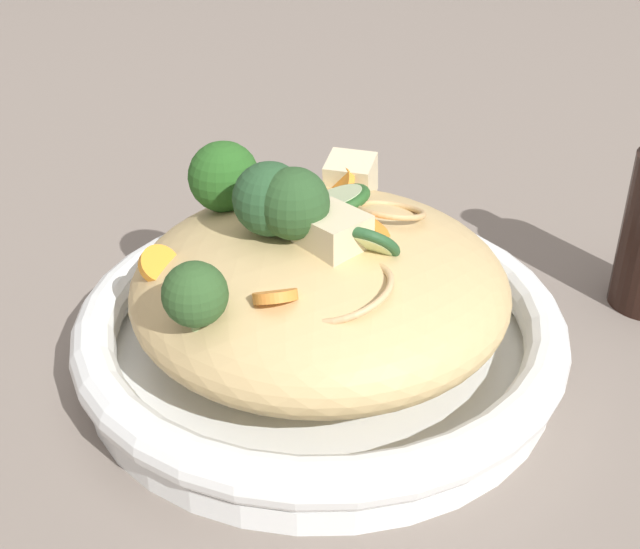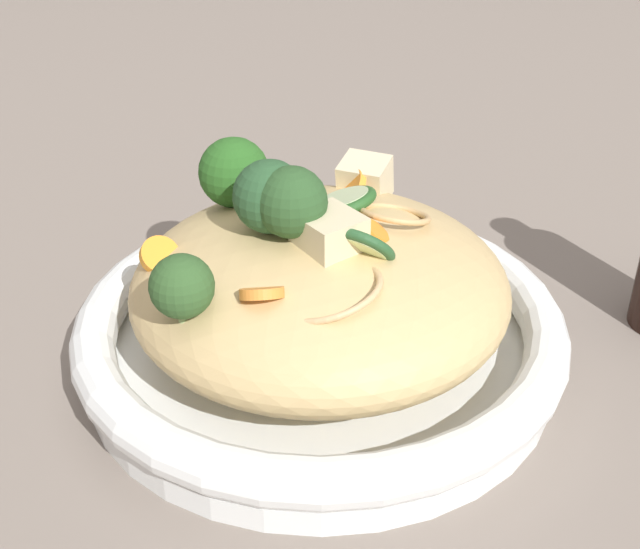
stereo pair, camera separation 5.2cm
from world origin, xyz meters
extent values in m
plane|color=slate|center=(0.00, 0.00, 0.00)|extent=(3.00, 3.00, 0.00)
cylinder|color=white|center=(0.00, 0.00, 0.01)|extent=(0.31, 0.31, 0.02)
torus|color=white|center=(0.00, 0.00, 0.03)|extent=(0.32, 0.32, 0.03)
ellipsoid|color=tan|center=(0.00, 0.00, 0.06)|extent=(0.24, 0.24, 0.09)
torus|color=tan|center=(-0.04, -0.04, 0.09)|extent=(0.09, 0.09, 0.02)
torus|color=tan|center=(0.00, 0.00, 0.10)|extent=(0.06, 0.06, 0.02)
torus|color=tan|center=(0.01, 0.03, 0.09)|extent=(0.09, 0.09, 0.01)
torus|color=tan|center=(0.05, -0.02, 0.10)|extent=(0.06, 0.06, 0.02)
cone|color=#A4C174|center=(-0.10, 0.01, 0.08)|extent=(0.02, 0.03, 0.02)
sphere|color=#2E5126|center=(-0.10, 0.01, 0.10)|extent=(0.05, 0.05, 0.04)
cone|color=#9EC070|center=(0.00, 0.08, 0.09)|extent=(0.02, 0.02, 0.01)
sphere|color=#285B20|center=(0.00, 0.08, 0.11)|extent=(0.05, 0.05, 0.05)
cone|color=#9EB77A|center=(-0.02, 0.02, 0.10)|extent=(0.03, 0.03, 0.02)
sphere|color=#284D2B|center=(-0.02, 0.02, 0.12)|extent=(0.06, 0.06, 0.05)
cone|color=#96C076|center=(-0.02, 0.01, 0.10)|extent=(0.02, 0.03, 0.02)
sphere|color=#294C25|center=(-0.02, 0.01, 0.12)|extent=(0.06, 0.06, 0.04)
cylinder|color=orange|center=(0.07, 0.04, 0.09)|extent=(0.03, 0.03, 0.03)
cylinder|color=orange|center=(0.04, 0.07, 0.09)|extent=(0.03, 0.03, 0.01)
cylinder|color=orange|center=(-0.07, 0.07, 0.09)|extent=(0.03, 0.03, 0.02)
cylinder|color=orange|center=(0.02, -0.03, 0.10)|extent=(0.03, 0.03, 0.02)
cylinder|color=orange|center=(-0.07, -0.02, 0.10)|extent=(0.04, 0.04, 0.02)
cylinder|color=beige|center=(0.00, -0.04, 0.10)|extent=(0.04, 0.04, 0.03)
torus|color=#25502A|center=(0.00, -0.04, 0.10)|extent=(0.04, 0.05, 0.04)
cylinder|color=beige|center=(0.03, 0.01, 0.10)|extent=(0.04, 0.05, 0.02)
torus|color=#265522|center=(0.03, 0.01, 0.10)|extent=(0.06, 0.06, 0.02)
cube|color=beige|center=(-0.01, -0.02, 0.11)|extent=(0.04, 0.04, 0.03)
cube|color=beige|center=(0.08, 0.04, 0.09)|extent=(0.04, 0.04, 0.04)
camera|label=1|loc=(-0.36, -0.29, 0.35)|focal=47.87mm
camera|label=2|loc=(-0.33, -0.33, 0.35)|focal=47.87mm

